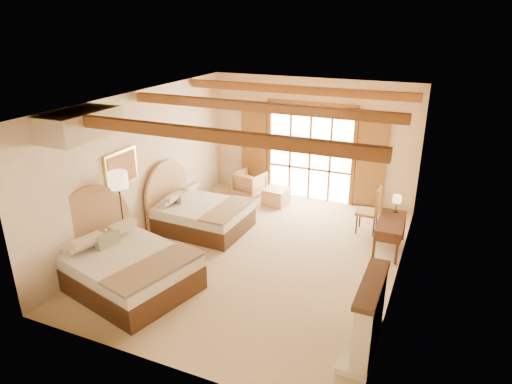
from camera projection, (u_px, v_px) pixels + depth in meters
The scene contains 19 objects.
floor at pixel (258, 254), 9.52m from camera, with size 7.00×7.00×0.00m, color tan.
wall_back at pixel (311, 140), 11.92m from camera, with size 5.50×5.50×0.00m, color beige.
wall_left at pixel (143, 165), 9.95m from camera, with size 7.00×7.00×0.00m, color beige.
wall_right at pixel (404, 204), 7.91m from camera, with size 7.00×7.00×0.00m, color beige.
ceiling at pixel (259, 100), 8.35m from camera, with size 7.00×7.00×0.00m, color #B37839.
ceiling_beams at pixel (259, 107), 8.39m from camera, with size 5.39×4.60×0.18m, color brown, non-canonical shape.
french_doors at pixel (310, 153), 12.00m from camera, with size 3.95×0.08×2.60m.
fireplace at pixel (368, 320), 6.66m from camera, with size 0.46×1.40×1.16m.
painting at pixel (122, 169), 9.24m from camera, with size 0.06×0.95×0.75m.
canopy_valance at pixel (80, 124), 7.63m from camera, with size 0.70×1.40×0.45m, color beige.
bed_near at pixel (120, 264), 8.26m from camera, with size 2.66×2.22×1.50m.
bed_far at pixel (196, 212), 10.55m from camera, with size 2.07×1.59×1.34m.
nightstand at pixel (126, 244), 9.36m from camera, with size 0.46×0.46×0.56m, color #462C16.
floor_lamp at pixel (119, 185), 8.92m from camera, with size 0.39×0.39×1.82m.
armchair at pixel (250, 183), 12.51m from camera, with size 0.72×0.74×0.67m, color #AA7A53.
ottoman at pixel (276, 196), 11.96m from camera, with size 0.59×0.59×0.43m, color tan.
desk at pixel (390, 234), 9.58m from camera, with size 0.57×1.26×0.67m.
desk_chair at pixel (368, 218), 10.37m from camera, with size 0.49×0.49×1.10m.
desk_lamp at pixel (397, 200), 9.77m from camera, with size 0.19×0.19×0.38m.
Camera 1 is at (3.31, -7.71, 4.68)m, focal length 32.00 mm.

